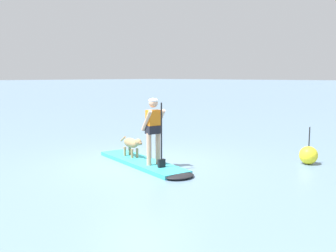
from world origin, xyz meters
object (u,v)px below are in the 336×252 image
object	(u,v)px
paddleboard	(146,164)
dog	(132,144)
person_paddler	(154,127)
marker_buoy	(308,155)

from	to	relation	value
paddleboard	dog	world-z (taller)	dog
person_paddler	dog	size ratio (longest dim) A/B	1.46
person_paddler	paddleboard	bearing A→B (deg)	167.99
dog	paddleboard	bearing A→B (deg)	-12.01
person_paddler	marker_buoy	xyz separation A→B (m)	(2.57, 3.07, -0.81)
person_paddler	dog	xyz separation A→B (m)	(-1.07, 0.23, -0.58)
person_paddler	marker_buoy	bearing A→B (deg)	50.09
person_paddler	marker_buoy	size ratio (longest dim) A/B	1.69
paddleboard	dog	bearing A→B (deg)	167.99
paddleboard	marker_buoy	world-z (taller)	marker_buoy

